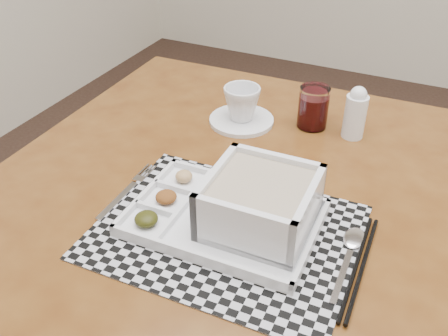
{
  "coord_description": "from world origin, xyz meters",
  "views": [
    {
      "loc": [
        -0.53,
        -0.58,
        1.32
      ],
      "look_at": [
        -0.84,
        0.08,
        0.82
      ],
      "focal_mm": 40.0,
      "sensor_mm": 36.0,
      "label": 1
    }
  ],
  "objects_px": {
    "cup": "(242,103)",
    "juice_glass": "(313,109)",
    "serving_tray": "(249,208)",
    "creamer_bottle": "(355,113)",
    "dining_table": "(248,219)"
  },
  "relations": [
    {
      "from": "cup",
      "to": "juice_glass",
      "type": "height_order",
      "value": "juice_glass"
    },
    {
      "from": "cup",
      "to": "juice_glass",
      "type": "xyz_separation_m",
      "value": [
        0.15,
        0.05,
        -0.01
      ]
    },
    {
      "from": "serving_tray",
      "to": "creamer_bottle",
      "type": "height_order",
      "value": "creamer_bottle"
    },
    {
      "from": "serving_tray",
      "to": "creamer_bottle",
      "type": "relative_size",
      "value": 2.7
    },
    {
      "from": "creamer_bottle",
      "to": "dining_table",
      "type": "bearing_deg",
      "value": -115.25
    },
    {
      "from": "juice_glass",
      "to": "dining_table",
      "type": "bearing_deg",
      "value": -97.22
    },
    {
      "from": "creamer_bottle",
      "to": "serving_tray",
      "type": "bearing_deg",
      "value": -103.1
    },
    {
      "from": "serving_tray",
      "to": "creamer_bottle",
      "type": "xyz_separation_m",
      "value": [
        0.09,
        0.38,
        0.02
      ]
    },
    {
      "from": "juice_glass",
      "to": "creamer_bottle",
      "type": "distance_m",
      "value": 0.1
    },
    {
      "from": "juice_glass",
      "to": "cup",
      "type": "bearing_deg",
      "value": -160.85
    },
    {
      "from": "juice_glass",
      "to": "creamer_bottle",
      "type": "height_order",
      "value": "creamer_bottle"
    },
    {
      "from": "dining_table",
      "to": "serving_tray",
      "type": "height_order",
      "value": "serving_tray"
    },
    {
      "from": "serving_tray",
      "to": "juice_glass",
      "type": "relative_size",
      "value": 3.39
    },
    {
      "from": "serving_tray",
      "to": "cup",
      "type": "distance_m",
      "value": 0.37
    },
    {
      "from": "cup",
      "to": "dining_table",
      "type": "bearing_deg",
      "value": -40.76
    }
  ]
}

